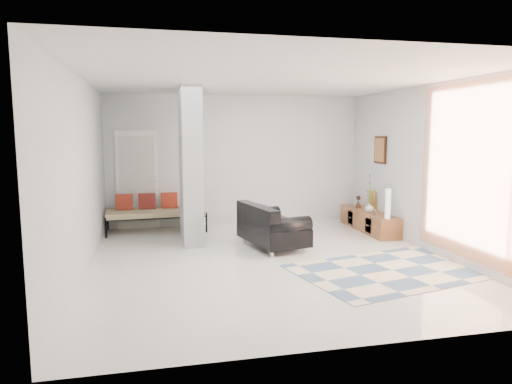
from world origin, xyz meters
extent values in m
plane|color=silver|center=(0.00, 0.00, 0.00)|extent=(6.00, 6.00, 0.00)
plane|color=white|center=(0.00, 0.00, 2.80)|extent=(6.00, 6.00, 0.00)
plane|color=silver|center=(0.00, 3.00, 1.40)|extent=(6.00, 0.00, 6.00)
plane|color=silver|center=(0.00, -3.00, 1.40)|extent=(6.00, 0.00, 6.00)
plane|color=silver|center=(-2.75, 0.00, 1.40)|extent=(0.00, 6.00, 6.00)
plane|color=silver|center=(2.75, 0.00, 1.40)|extent=(0.00, 6.00, 6.00)
cube|color=#A3A8AA|center=(-1.10, 1.60, 1.40)|extent=(0.35, 1.20, 2.80)
cube|color=white|center=(-2.10, 2.96, 1.02)|extent=(0.85, 0.06, 2.04)
plane|color=#F87B41|center=(2.67, -1.15, 1.45)|extent=(0.00, 2.55, 2.55)
cube|color=#33180E|center=(2.72, 1.70, 1.65)|extent=(0.04, 0.45, 0.55)
cube|color=brown|center=(2.52, 1.70, 0.20)|extent=(0.45, 1.89, 0.40)
cube|color=#33180E|center=(2.30, 1.28, 0.20)|extent=(0.02, 0.25, 0.28)
cube|color=#33180E|center=(2.30, 2.12, 0.20)|extent=(0.02, 0.25, 0.28)
cube|color=gold|center=(2.70, 1.96, 0.60)|extent=(0.09, 0.32, 0.40)
cube|color=silver|center=(2.42, 1.28, 0.46)|extent=(0.04, 0.10, 0.12)
cylinder|color=silver|center=(0.08, 0.22, 0.05)|extent=(0.05, 0.05, 0.10)
cylinder|color=silver|center=(-0.16, 1.30, 0.05)|extent=(0.05, 0.05, 0.10)
cylinder|color=silver|center=(0.68, 0.35, 0.05)|extent=(0.05, 0.05, 0.10)
cylinder|color=silver|center=(0.43, 1.44, 0.05)|extent=(0.05, 0.05, 0.10)
cube|color=black|center=(0.26, 0.83, 0.25)|extent=(1.09, 1.50, 0.30)
cube|color=black|center=(-0.04, 0.76, 0.58)|extent=(0.49, 1.36, 0.36)
cylinder|color=black|center=(0.38, 0.29, 0.48)|extent=(0.81, 0.44, 0.28)
cylinder|color=black|center=(0.14, 1.37, 0.48)|extent=(0.81, 0.44, 0.28)
cube|color=black|center=(0.08, 0.79, 0.60)|extent=(0.25, 0.51, 0.31)
cylinder|color=black|center=(-2.68, 2.15, 0.20)|extent=(0.04, 0.04, 0.40)
cylinder|color=black|center=(-0.75, 2.25, 0.20)|extent=(0.04, 0.04, 0.40)
cylinder|color=black|center=(-2.72, 2.95, 0.20)|extent=(0.04, 0.04, 0.40)
cylinder|color=black|center=(-0.79, 3.05, 0.20)|extent=(0.04, 0.04, 0.40)
cube|color=beige|center=(-1.74, 2.60, 0.38)|extent=(1.99, 0.92, 0.12)
cube|color=#9B2D1C|center=(-2.36, 2.72, 0.60)|extent=(0.35, 0.18, 0.33)
cube|color=maroon|center=(-1.91, 2.74, 0.60)|extent=(0.35, 0.18, 0.33)
cube|color=#9B2D1C|center=(-1.46, 2.76, 0.60)|extent=(0.35, 0.18, 0.33)
cube|color=beige|center=(1.60, -0.90, 0.01)|extent=(3.07, 2.38, 0.01)
cylinder|color=white|center=(2.50, 0.91, 0.68)|extent=(0.10, 0.10, 0.56)
imported|color=white|center=(2.47, 1.61, 0.50)|extent=(0.20, 0.20, 0.19)
camera|label=1|loc=(-1.73, -6.76, 2.01)|focal=32.00mm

